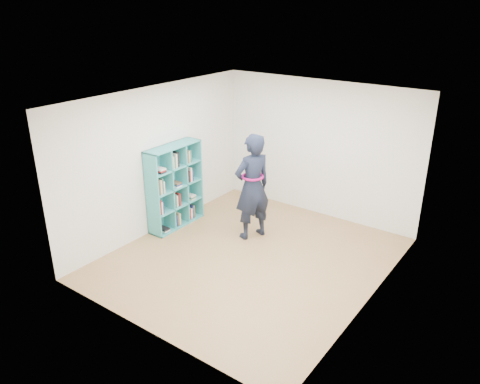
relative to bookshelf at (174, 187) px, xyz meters
The scene contains 9 objects.
floor 2.01m from the bookshelf, ahead, with size 4.50×4.50×0.00m, color #997045.
ceiling 2.62m from the bookshelf, ahead, with size 4.50×4.50×0.00m, color white.
wall_left 0.60m from the bookshelf, 125.70° to the right, with size 0.02×4.50×2.60m, color white.
wall_right 3.89m from the bookshelf, ahead, with size 0.02×4.50×2.60m, color white.
wall_back 2.80m from the bookshelf, 47.80° to the left, with size 4.00×0.02×2.60m, color white.
wall_front 3.13m from the bookshelf, 53.12° to the right, with size 4.00×0.02×2.60m, color white.
bookshelf is the anchor object (origin of this frame).
person 1.51m from the bookshelf, 17.55° to the left, with size 0.68×0.81×1.89m.
smartphone 1.48m from the bookshelf, 23.71° to the left, with size 0.03×0.08×0.12m.
Camera 1 is at (3.77, -5.47, 3.93)m, focal length 35.00 mm.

